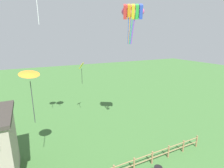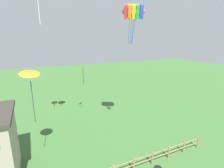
% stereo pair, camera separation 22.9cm
% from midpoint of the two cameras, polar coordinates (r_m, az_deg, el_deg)
% --- Properties ---
extents(wooden_fence, '(15.50, 0.14, 1.08)m').
position_cam_midpoint_polar(wooden_fence, '(14.08, 4.37, -25.48)').
color(wooden_fence, olive).
rests_on(wooden_fence, ground_plane).
extents(kite_rainbow_parafoil, '(2.38, 2.14, 3.43)m').
position_cam_midpoint_polar(kite_rainbow_parafoil, '(16.43, 7.50, 22.39)').
color(kite_rainbow_parafoil, '#E54C8C').
extents(kite_yellow_diamond, '(0.79, 0.83, 2.57)m').
position_cam_midpoint_polar(kite_yellow_diamond, '(20.91, -9.18, 4.98)').
color(kite_yellow_diamond, yellow).
extents(kite_orange_delta, '(1.61, 1.60, 3.72)m').
position_cam_midpoint_polar(kite_orange_delta, '(12.69, -24.83, 2.84)').
color(kite_orange_delta, orange).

